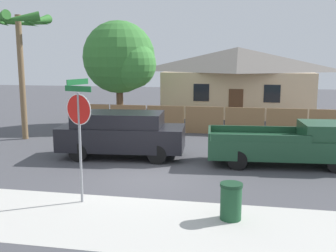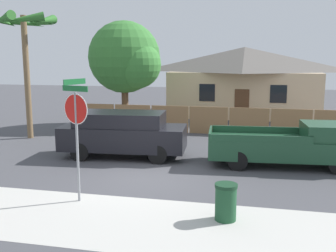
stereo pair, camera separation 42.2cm
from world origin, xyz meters
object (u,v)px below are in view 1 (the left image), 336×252
Objects in this scene: house at (237,80)px; trash_bin at (231,201)px; orange_pickup at (290,144)px; stop_sign at (79,119)px; oak_tree at (122,59)px; palm_tree at (19,31)px; red_suv at (121,133)px.

house is 11.42× the size of trash_bin.
orange_pickup is 8.00m from stop_sign.
orange_pickup is at bearing -39.60° from oak_tree.
stop_sign is at bearing 173.76° from trash_bin.
palm_tree is 7.60m from red_suv.
palm_tree reaches higher than red_suv.
stop_sign is (2.54, -12.12, -1.56)m from oak_tree.
stop_sign is (6.17, -7.60, -2.87)m from palm_tree.
house reaches higher than orange_pickup.
stop_sign is 4.51m from trash_bin.
trash_bin is (4.49, -5.41, -0.52)m from red_suv.
red_suv is at bearing 129.65° from trash_bin.
orange_pickup is at bearing -80.82° from house.
house is at bearing 96.57° from stop_sign.
orange_pickup reaches higher than trash_bin.
stop_sign is at bearing -78.14° from oak_tree.
stop_sign is at bearing -145.00° from orange_pickup.
oak_tree is at bearing 117.82° from trash_bin.
orange_pickup is 6.11× the size of trash_bin.
orange_pickup is at bearing -4.20° from red_suv.
oak_tree reaches higher than red_suv.
house is 18.86m from trash_bin.
oak_tree reaches higher than stop_sign.
orange_pickup is (8.62, -7.13, -3.08)m from oak_tree.
red_suv is 6.48m from orange_pickup.
trash_bin is (-1.99, -5.43, -0.33)m from orange_pickup.
house is 1.75× the size of palm_tree.
oak_tree is at bearing 136.01° from orange_pickup.
red_suv is at bearing -24.55° from palm_tree.
red_suv is 5.47× the size of trash_bin.
oak_tree is 11.60m from orange_pickup.
palm_tree is 1.77× the size of stop_sign.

